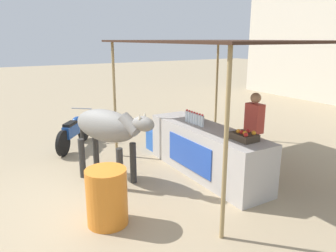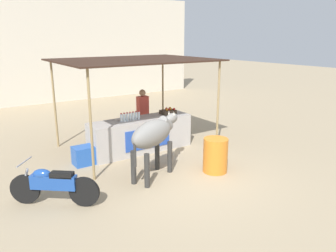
# 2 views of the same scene
# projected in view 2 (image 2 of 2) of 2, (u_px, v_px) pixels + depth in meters

# --- Properties ---
(ground_plane) EXTENTS (60.00, 60.00, 0.00)m
(ground_plane) POSITION_uv_depth(u_px,v_px,m) (187.00, 176.00, 7.77)
(ground_plane) COLOR tan
(building_wall_far) EXTENTS (16.00, 0.50, 5.24)m
(building_wall_far) POSITION_uv_depth(u_px,v_px,m) (50.00, 49.00, 16.01)
(building_wall_far) COLOR beige
(building_wall_far) RESTS_ON ground
(stall_counter) EXTENTS (3.00, 0.82, 0.96)m
(stall_counter) POSITION_uv_depth(u_px,v_px,m) (141.00, 135.00, 9.40)
(stall_counter) COLOR #B2ADA8
(stall_counter) RESTS_ON ground
(stall_awning) EXTENTS (4.20, 3.20, 2.60)m
(stall_awning) POSITION_uv_depth(u_px,v_px,m) (134.00, 63.00, 9.11)
(stall_awning) COLOR #382319
(stall_awning) RESTS_ON ground
(water_bottle_row) EXTENTS (0.61, 0.07, 0.25)m
(water_bottle_row) POSITION_uv_depth(u_px,v_px,m) (130.00, 117.00, 9.02)
(water_bottle_row) COLOR silver
(water_bottle_row) RESTS_ON stall_counter
(fruit_crate) EXTENTS (0.44, 0.32, 0.18)m
(fruit_crate) POSITION_uv_depth(u_px,v_px,m) (168.00, 112.00, 9.83)
(fruit_crate) COLOR #3F3326
(fruit_crate) RESTS_ON stall_counter
(vendor_behind_counter) EXTENTS (0.34, 0.22, 1.65)m
(vendor_behind_counter) POSITION_uv_depth(u_px,v_px,m) (143.00, 115.00, 10.18)
(vendor_behind_counter) COLOR #383842
(vendor_behind_counter) RESTS_ON ground
(cooler_box) EXTENTS (0.60, 0.44, 0.48)m
(cooler_box) POSITION_uv_depth(u_px,v_px,m) (85.00, 155.00, 8.46)
(cooler_box) COLOR blue
(cooler_box) RESTS_ON ground
(water_barrel) EXTENTS (0.60, 0.60, 0.84)m
(water_barrel) POSITION_uv_depth(u_px,v_px,m) (215.00, 155.00, 7.95)
(water_barrel) COLOR orange
(water_barrel) RESTS_ON ground
(cow) EXTENTS (1.80, 1.11, 1.44)m
(cow) POSITION_uv_depth(u_px,v_px,m) (154.00, 135.00, 7.49)
(cow) COLOR gray
(cow) RESTS_ON ground
(motorcycle_parked) EXTENTS (1.44, 1.20, 0.90)m
(motorcycle_parked) POSITION_uv_depth(u_px,v_px,m) (53.00, 184.00, 6.36)
(motorcycle_parked) COLOR black
(motorcycle_parked) RESTS_ON ground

